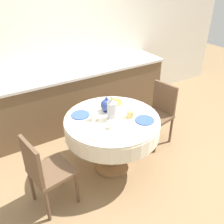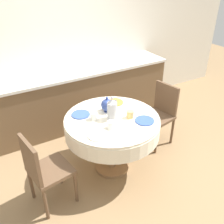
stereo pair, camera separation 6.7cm
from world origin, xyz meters
The scene contains 16 objects.
ground_plane centered at (0.00, 0.00, 0.00)m, with size 12.00×12.00×0.00m, color #8E704C.
wall_back centered at (0.00, 1.59, 1.30)m, with size 7.00×0.05×2.60m.
kitchen_counter centered at (0.00, 1.26, 0.46)m, with size 3.24×0.64×0.91m.
dining_table centered at (0.00, 0.00, 0.62)m, with size 1.12×1.12×0.75m.
chair_left centered at (0.89, 0.16, 0.50)m, with size 0.47×0.47×0.89m.
chair_right centered at (-0.89, -0.14, 0.50)m, with size 0.46×0.46×0.89m.
plate_near_left centered at (-0.30, -0.22, 0.76)m, with size 0.22×0.22×0.01m, color white.
cup_near_left centered at (-0.11, -0.18, 0.80)m, with size 0.08×0.08×0.09m, color white.
plate_near_right centered at (0.29, -0.25, 0.76)m, with size 0.22×0.22×0.01m, color #3856AD.
cup_near_right centered at (0.19, -0.09, 0.80)m, with size 0.08×0.08×0.09m, color #DBB766.
plate_far_left centered at (-0.28, 0.25, 0.76)m, with size 0.22×0.22×0.01m, color #3856AD.
cup_far_left centered at (-0.19, 0.08, 0.80)m, with size 0.08×0.08×0.09m, color white.
plate_far_right centered at (0.22, 0.31, 0.76)m, with size 0.22×0.22×0.01m, color orange.
cup_far_right centered at (0.06, 0.20, 0.80)m, with size 0.08×0.08×0.09m, color #28282D.
coffee_carafe centered at (-0.01, -0.01, 0.88)m, with size 0.11×0.11×0.29m.
teapot centered at (0.03, 0.17, 0.84)m, with size 0.21×0.15×0.19m.
Camera 2 is at (-1.24, -2.12, 2.27)m, focal length 40.00 mm.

